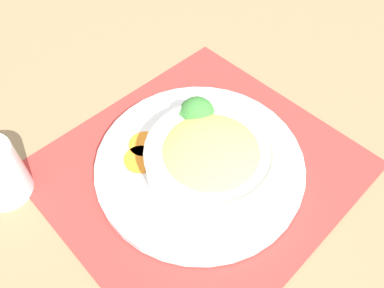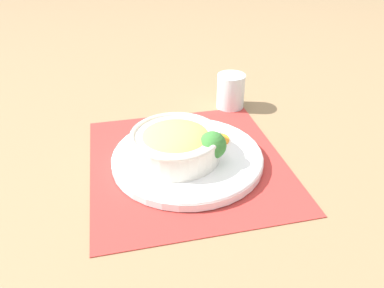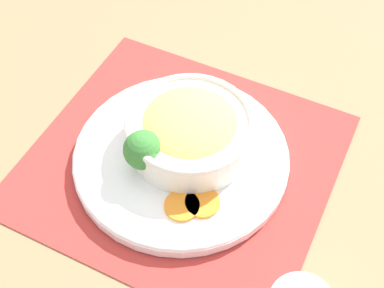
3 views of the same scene
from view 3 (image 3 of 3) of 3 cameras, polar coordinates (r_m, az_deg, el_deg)
The scene contains 7 objects.
ground_plane at distance 0.80m, azimuth -1.16°, elevation -1.93°, with size 4.00×4.00×0.00m, color #8C704C.
placemat at distance 0.80m, azimuth -1.16°, elevation -1.84°, with size 0.48×0.45×0.00m.
plate at distance 0.79m, azimuth -1.17°, elevation -1.28°, with size 0.32×0.32×0.02m.
bowl at distance 0.77m, azimuth -0.48°, elevation 1.73°, with size 0.19×0.19×0.07m.
broccoli_floret at distance 0.74m, azimuth -5.20°, elevation -0.73°, with size 0.06×0.06×0.07m.
carrot_slice_near at distance 0.73m, azimuth -1.08°, elevation -6.61°, with size 0.05×0.05×0.01m.
carrot_slice_middle at distance 0.74m, azimuth 1.14°, elevation -6.25°, with size 0.05×0.05×0.01m.
Camera 3 is at (-0.27, 0.39, 0.65)m, focal length 50.00 mm.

